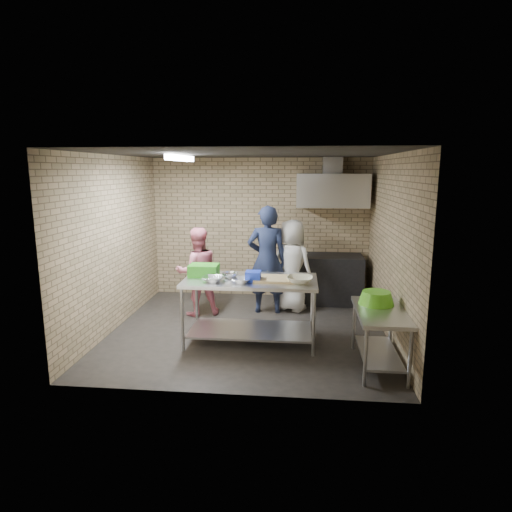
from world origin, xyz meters
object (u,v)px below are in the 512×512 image
Objects in this scene: green_crate at (204,270)px; blue_tub at (253,276)px; woman_pink at (197,272)px; bottle_red at (334,194)px; side_counter at (379,338)px; bottle_green at (356,195)px; green_basin at (376,298)px; stove at (330,279)px; woman_white at (292,265)px; prep_table at (251,311)px; man_navy at (267,260)px.

blue_tub is at bearing -16.35° from green_crate.
bottle_red is at bearing -177.79° from woman_pink.
woman_pink is (-2.76, 1.79, 0.38)m from side_counter.
bottle_green is at bearing 42.57° from green_crate.
green_basin is at bearing -12.29° from green_crate.
stove is 2.57m from green_basin.
bottle_red reaches higher than woman_white.
side_counter is at bearing 122.23° from woman_pink.
bottle_red is (1.31, 2.34, 1.56)m from prep_table.
bottle_red is 0.12× the size of woman_pink.
woman_white is at bearing -134.01° from bottle_red.
blue_tub is at bearing -118.92° from stove.
side_counter is (1.71, -0.65, -0.10)m from prep_table.
stove is 2.57m from blue_tub.
side_counter is at bearing -18.34° from blue_tub.
woman_white is at bearing 169.82° from woman_pink.
woman_pink is (-2.36, -1.20, -1.27)m from bottle_red.
bottle_green reaches higher than green_basin.
bottle_red is at bearing 62.59° from blue_tub.
bottle_green is 3.26m from woman_pink.
man_navy is at bearing -149.33° from bottle_green.
woman_pink reaches higher than green_crate.
prep_table is at bearing -121.08° from stove.
blue_tub is (0.75, -0.22, -0.02)m from green_crate.
prep_table is 3.28m from bottle_green.
blue_tub reaches higher than green_basin.
woman_white is (-1.16, -0.78, -1.20)m from bottle_green.
stove reaches higher than side_counter.
blue_tub is at bearing 106.65° from woman_pink.
bottle_green is at bearing 53.75° from prep_table.
bottle_green reaches higher than side_counter.
woman_white is (1.60, 0.42, 0.05)m from woman_pink.
bottle_red is (-0.38, 2.74, 1.19)m from green_basin.
bottle_red is at bearing -146.28° from man_navy.
man_navy is at bearing 86.87° from blue_tub.
woman_pink is at bearing 132.52° from prep_table.
green_crate is 0.28× the size of woman_pink.
woman_pink is 0.94× the size of woman_white.
bottle_green reaches higher than stove.
side_counter is 0.74× the size of woman_white.
bottle_green is (1.71, 2.34, 1.54)m from prep_table.
prep_table is 3.10m from bottle_red.
prep_table is 2.45m from stove.
stove is 2.86× the size of green_crate.
blue_tub is 1.68m from green_basin.
bottle_green is 2.13m from man_navy.
woman_white is (0.56, 1.55, 0.34)m from prep_table.
side_counter is 2.61× the size of green_basin.
woman_pink is at bearing -156.45° from bottle_green.
man_navy reaches higher than blue_tub.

